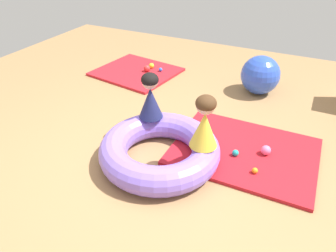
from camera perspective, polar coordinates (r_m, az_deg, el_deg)
The scene contains 14 objects.
ground_plane at distance 3.41m, azimuth -3.14°, elevation -6.37°, with size 8.00×8.00×0.00m, color #9E7549.
gym_mat_far_left at distance 5.44m, azimuth -5.68°, elevation 9.65°, with size 1.24×1.12×0.04m, color red.
gym_mat_far_right at distance 3.60m, azimuth 13.50°, elevation -4.46°, with size 1.52×1.18×0.04m, color #B21923.
inflatable_cushion at distance 3.32m, azimuth -1.52°, elevation -4.29°, with size 1.26×1.26×0.29m, color #8466E0.
child_in_yellow at distance 3.01m, azimuth 6.59°, elevation 0.70°, with size 0.39×0.39×0.54m.
child_in_navy at distance 3.48m, azimuth -3.18°, elevation 5.38°, with size 0.38×0.38×0.53m.
play_ball_yellow at distance 5.50m, azimuth -2.99°, elevation 10.75°, with size 0.09×0.09×0.09m, color yellow.
play_ball_green at distance 3.83m, azimuth 4.80°, elevation 0.25°, with size 0.11×0.11×0.11m, color green.
play_ball_orange at distance 3.30m, azimuth 15.32°, elevation -7.72°, with size 0.06×0.06×0.06m, color orange.
play_ball_pink at distance 3.56m, azimuth 17.16°, elevation -4.17°, with size 0.11×0.11×0.11m, color pink.
play_ball_teal at distance 3.47m, azimuth 12.01°, elevation -4.74°, with size 0.07×0.07×0.07m, color teal.
play_ball_blue at distance 5.38m, azimuth -1.35°, elevation 10.10°, with size 0.06×0.06×0.06m, color blue.
play_ball_red at distance 5.37m, azimuth -3.79°, elevation 10.27°, with size 0.11×0.11×0.11m, color red.
exercise_ball_large at distance 4.84m, azimuth 16.22°, elevation 8.78°, with size 0.56×0.56×0.56m, color blue.
Camera 1 is at (1.32, -2.28, 2.15)m, focal length 33.97 mm.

